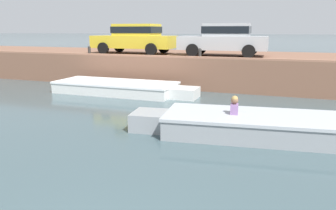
% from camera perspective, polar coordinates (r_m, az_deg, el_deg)
% --- Properties ---
extents(ground_plane, '(400.00, 400.00, 0.00)m').
position_cam_1_polar(ground_plane, '(8.75, 5.39, -5.28)').
color(ground_plane, '#3D5156').
extents(far_quay_wall, '(60.00, 6.00, 1.48)m').
position_cam_1_polar(far_quay_wall, '(17.45, 13.05, 6.11)').
color(far_quay_wall, brown).
rests_on(far_quay_wall, ground).
extents(far_wall_coping, '(60.00, 0.24, 0.08)m').
position_cam_1_polar(far_wall_coping, '(14.53, 11.81, 7.94)').
color(far_wall_coping, '#9F6C52').
rests_on(far_wall_coping, far_quay_wall).
extents(boat_moored_west_white, '(6.38, 2.06, 0.51)m').
position_cam_1_polar(boat_moored_west_white, '(14.48, -8.18, 3.00)').
color(boat_moored_west_white, white).
rests_on(boat_moored_west_white, ground).
extents(motorboat_passing, '(6.27, 2.53, 1.06)m').
position_cam_1_polar(motorboat_passing, '(8.87, 14.60, -3.45)').
color(motorboat_passing, '#93999E').
rests_on(motorboat_passing, ground).
extents(car_leftmost_yellow, '(4.41, 1.96, 1.54)m').
position_cam_1_polar(car_leftmost_yellow, '(17.79, -5.77, 11.63)').
color(car_leftmost_yellow, yellow).
rests_on(car_leftmost_yellow, far_quay_wall).
extents(car_left_inner_silver, '(4.24, 2.04, 1.54)m').
position_cam_1_polar(car_left_inner_silver, '(16.32, 9.80, 11.39)').
color(car_left_inner_silver, '#B7BABC').
rests_on(car_left_inner_silver, far_quay_wall).
extents(mooring_bollard_west, '(0.15, 0.15, 0.44)m').
position_cam_1_polar(mooring_bollard_west, '(17.32, -13.55, 9.29)').
color(mooring_bollard_west, '#2D2B28').
rests_on(mooring_bollard_west, far_quay_wall).
extents(mooring_bollard_mid, '(0.15, 0.15, 0.44)m').
position_cam_1_polar(mooring_bollard_mid, '(14.97, 5.58, 9.05)').
color(mooring_bollard_mid, '#2D2B28').
rests_on(mooring_bollard_mid, far_quay_wall).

